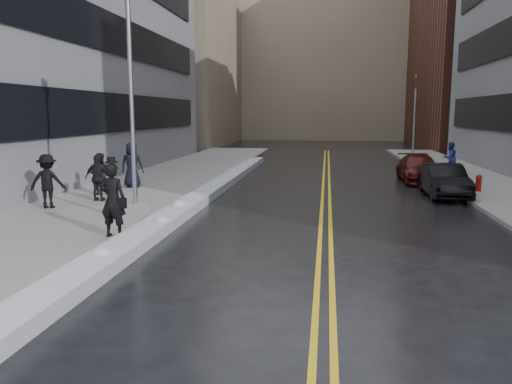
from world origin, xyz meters
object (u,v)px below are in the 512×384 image
(pedestrian_fedora, at_px, (113,200))
(pedestrian_east, at_px, (450,158))
(car_black, at_px, (444,180))
(traffic_signal, at_px, (414,114))
(pedestrian_b, at_px, (100,174))
(pedestrian_c, at_px, (132,165))
(pedestrian_d, at_px, (98,178))
(car_maroon, at_px, (419,169))
(fire_hydrant, at_px, (479,182))
(pedestrian_e, at_px, (48,181))
(lamppost, at_px, (133,145))

(pedestrian_fedora, bearing_deg, pedestrian_east, -122.88)
(pedestrian_east, xyz_separation_m, car_black, (-1.92, -7.34, -0.33))
(traffic_signal, relative_size, pedestrian_fedora, 2.97)
(pedestrian_b, height_order, pedestrian_c, pedestrian_c)
(pedestrian_b, height_order, car_black, pedestrian_b)
(pedestrian_d, distance_m, car_maroon, 15.80)
(car_black, bearing_deg, pedestrian_b, -171.31)
(pedestrian_east, distance_m, car_black, 7.60)
(pedestrian_b, distance_m, pedestrian_d, 1.65)
(fire_hydrant, distance_m, pedestrian_fedora, 15.68)
(pedestrian_d, xyz_separation_m, pedestrian_e, (-1.13, -1.60, 0.06))
(fire_hydrant, relative_size, pedestrian_c, 0.36)
(pedestrian_d, bearing_deg, pedestrian_b, -66.03)
(pedestrian_east, bearing_deg, pedestrian_fedora, 21.72)
(pedestrian_fedora, bearing_deg, fire_hydrant, -136.70)
(lamppost, xyz_separation_m, traffic_signal, (11.80, 22.00, 0.87))
(fire_hydrant, bearing_deg, pedestrian_fedora, -141.16)
(traffic_signal, height_order, pedestrian_fedora, traffic_signal)
(fire_hydrant, xyz_separation_m, pedestrian_e, (-16.25, -6.17, 0.56))
(traffic_signal, relative_size, pedestrian_b, 3.49)
(pedestrian_east, bearing_deg, pedestrian_c, -5.03)
(pedestrian_b, xyz_separation_m, car_maroon, (13.97, 6.99, -0.34))
(pedestrian_c, bearing_deg, traffic_signal, -141.54)
(pedestrian_d, bearing_deg, pedestrian_fedora, 119.50)
(traffic_signal, height_order, pedestrian_c, traffic_signal)
(fire_hydrant, distance_m, pedestrian_east, 6.59)
(pedestrian_d, distance_m, pedestrian_e, 1.96)
(lamppost, xyz_separation_m, pedestrian_fedora, (0.10, -1.82, -1.37))
(lamppost, height_order, pedestrian_c, lamppost)
(traffic_signal, xyz_separation_m, pedestrian_e, (-15.75, -20.17, -2.30))
(pedestrian_d, distance_m, car_black, 14.03)
(traffic_signal, bearing_deg, lamppost, -118.21)
(pedestrian_east, bearing_deg, car_black, 44.36)
(lamppost, height_order, pedestrian_d, lamppost)
(pedestrian_fedora, bearing_deg, pedestrian_e, -37.60)
(lamppost, distance_m, traffic_signal, 24.98)
(lamppost, bearing_deg, pedestrian_east, 49.13)
(fire_hydrant, height_order, pedestrian_d, pedestrian_d)
(lamppost, relative_size, traffic_signal, 1.27)
(pedestrian_c, height_order, pedestrian_d, pedestrian_c)
(lamppost, distance_m, pedestrian_c, 7.73)
(pedestrian_e, height_order, car_maroon, pedestrian_e)
(pedestrian_c, bearing_deg, pedestrian_b, 67.69)
(traffic_signal, xyz_separation_m, pedestrian_d, (-14.62, -18.57, -2.36))
(fire_hydrant, xyz_separation_m, car_black, (-1.62, -0.78, 0.14))
(pedestrian_b, distance_m, pedestrian_e, 3.15)
(pedestrian_fedora, distance_m, pedestrian_b, 7.66)
(pedestrian_east, bearing_deg, car_maroon, 20.34)
(pedestrian_e, distance_m, car_black, 15.59)
(traffic_signal, xyz_separation_m, pedestrian_fedora, (-11.70, -23.82, -2.24))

